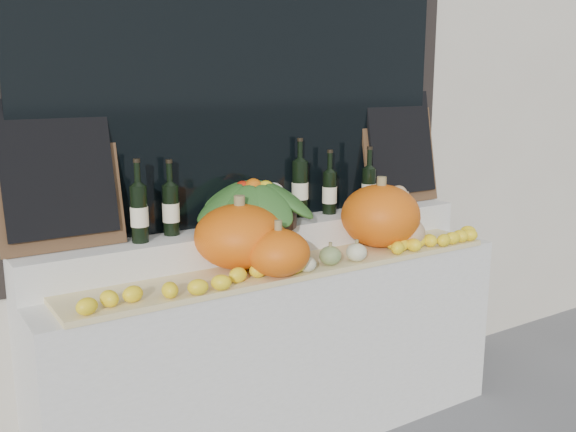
{
  "coord_description": "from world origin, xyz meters",
  "views": [
    {
      "loc": [
        -1.52,
        -0.92,
        1.74
      ],
      "look_at": [
        0.0,
        1.45,
        1.12
      ],
      "focal_mm": 40.0,
      "sensor_mm": 36.0,
      "label": 1
    }
  ],
  "objects_px": {
    "pumpkin_left": "(240,236)",
    "wine_bottle_tall": "(300,188)",
    "produce_bowl": "(254,203)",
    "pumpkin_right": "(381,216)",
    "butternut_squash": "(407,222)"
  },
  "relations": [
    {
      "from": "pumpkin_left",
      "to": "wine_bottle_tall",
      "type": "xyz_separation_m",
      "value": [
        0.47,
        0.23,
        0.14
      ]
    },
    {
      "from": "pumpkin_right",
      "to": "wine_bottle_tall",
      "type": "bearing_deg",
      "value": 135.8
    },
    {
      "from": "pumpkin_right",
      "to": "produce_bowl",
      "type": "relative_size",
      "value": 0.63
    },
    {
      "from": "butternut_squash",
      "to": "wine_bottle_tall",
      "type": "distance_m",
      "value": 0.56
    },
    {
      "from": "pumpkin_right",
      "to": "produce_bowl",
      "type": "distance_m",
      "value": 0.64
    },
    {
      "from": "pumpkin_right",
      "to": "butternut_squash",
      "type": "relative_size",
      "value": 1.33
    },
    {
      "from": "butternut_squash",
      "to": "produce_bowl",
      "type": "relative_size",
      "value": 0.48
    },
    {
      "from": "produce_bowl",
      "to": "pumpkin_right",
      "type": "bearing_deg",
      "value": -20.14
    },
    {
      "from": "produce_bowl",
      "to": "wine_bottle_tall",
      "type": "relative_size",
      "value": 1.57
    },
    {
      "from": "butternut_squash",
      "to": "pumpkin_left",
      "type": "bearing_deg",
      "value": 172.64
    },
    {
      "from": "butternut_squash",
      "to": "produce_bowl",
      "type": "height_order",
      "value": "produce_bowl"
    },
    {
      "from": "pumpkin_left",
      "to": "produce_bowl",
      "type": "xyz_separation_m",
      "value": [
        0.17,
        0.17,
        0.11
      ]
    },
    {
      "from": "pumpkin_left",
      "to": "butternut_squash",
      "type": "distance_m",
      "value": 0.89
    },
    {
      "from": "produce_bowl",
      "to": "wine_bottle_tall",
      "type": "height_order",
      "value": "wine_bottle_tall"
    },
    {
      "from": "wine_bottle_tall",
      "to": "produce_bowl",
      "type": "bearing_deg",
      "value": -168.05
    }
  ]
}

